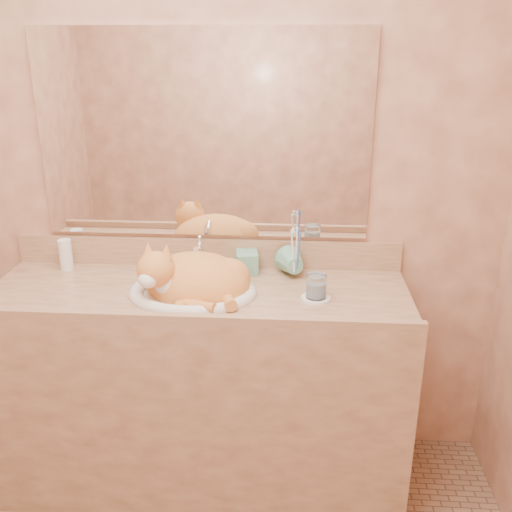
# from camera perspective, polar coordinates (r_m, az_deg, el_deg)

# --- Properties ---
(wall_back) EXTENTS (2.40, 0.02, 2.50)m
(wall_back) POSITION_cam_1_polar(r_m,az_deg,el_deg) (2.30, -5.14, 8.45)
(wall_back) COLOR #995F45
(wall_back) RESTS_ON ground
(vanity_counter) EXTENTS (1.60, 0.55, 0.85)m
(vanity_counter) POSITION_cam_1_polar(r_m,az_deg,el_deg) (2.37, -5.54, -12.93)
(vanity_counter) COLOR brown
(vanity_counter) RESTS_ON floor
(mirror) EXTENTS (1.30, 0.02, 0.80)m
(mirror) POSITION_cam_1_polar(r_m,az_deg,el_deg) (2.26, -5.31, 11.85)
(mirror) COLOR white
(mirror) RESTS_ON wall_back
(sink_basin) EXTENTS (0.55, 0.49, 0.15)m
(sink_basin) POSITION_cam_1_polar(r_m,az_deg,el_deg) (2.12, -6.40, -1.92)
(sink_basin) COLOR white
(sink_basin) RESTS_ON vanity_counter
(faucet) EXTENTS (0.07, 0.11, 0.15)m
(faucet) POSITION_cam_1_polar(r_m,az_deg,el_deg) (2.29, -5.62, -0.14)
(faucet) COLOR white
(faucet) RESTS_ON vanity_counter
(cat) EXTENTS (0.46, 0.40, 0.22)m
(cat) POSITION_cam_1_polar(r_m,az_deg,el_deg) (2.13, -6.46, -2.11)
(cat) COLOR orange
(cat) RESTS_ON sink_basin
(soap_dispenser) EXTENTS (0.10, 0.10, 0.19)m
(soap_dispenser) POSITION_cam_1_polar(r_m,az_deg,el_deg) (2.25, -0.82, 0.19)
(soap_dispenser) COLOR #6AAA8E
(soap_dispenser) RESTS_ON vanity_counter
(toothbrush_cup) EXTENTS (0.14, 0.14, 0.10)m
(toothbrush_cup) POSITION_cam_1_polar(r_m,az_deg,el_deg) (2.24, 3.96, -1.20)
(toothbrush_cup) COLOR #6AAA8E
(toothbrush_cup) RESTS_ON vanity_counter
(toothbrushes) EXTENTS (0.04, 0.04, 0.22)m
(toothbrushes) POSITION_cam_1_polar(r_m,az_deg,el_deg) (2.21, 4.01, 0.68)
(toothbrushes) COLOR white
(toothbrushes) RESTS_ON toothbrush_cup
(saucer) EXTENTS (0.11, 0.11, 0.01)m
(saucer) POSITION_cam_1_polar(r_m,az_deg,el_deg) (2.10, 6.00, -4.23)
(saucer) COLOR white
(saucer) RESTS_ON vanity_counter
(water_glass) EXTENTS (0.07, 0.07, 0.09)m
(water_glass) POSITION_cam_1_polar(r_m,az_deg,el_deg) (2.08, 6.05, -3.01)
(water_glass) COLOR silver
(water_glass) RESTS_ON saucer
(lotion_bottle) EXTENTS (0.05, 0.05, 0.13)m
(lotion_bottle) POSITION_cam_1_polar(r_m,az_deg,el_deg) (2.47, -18.50, 0.13)
(lotion_bottle) COLOR white
(lotion_bottle) RESTS_ON vanity_counter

